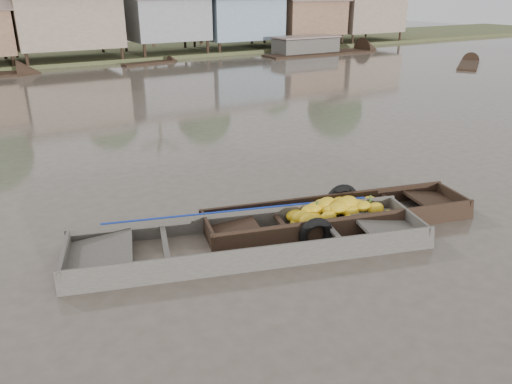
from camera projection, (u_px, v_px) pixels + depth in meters
ground at (283, 253)px, 9.25m from camera, size 120.00×120.00×0.00m
riverbank at (64, 13)px, 34.81m from camera, size 120.00×12.47×10.22m
banana_boat at (335, 216)px, 10.40m from camera, size 5.85×2.75×0.81m
viewer_boat at (251, 245)px, 9.45m from camera, size 6.96×3.68×0.54m
distant_boats at (247, 57)px, 34.73m from camera, size 48.33×14.96×1.38m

